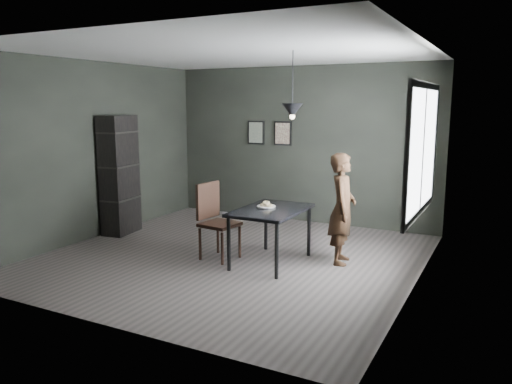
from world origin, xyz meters
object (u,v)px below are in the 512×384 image
at_px(cafe_table, 271,215).
at_px(shelf_unit, 119,175).
at_px(white_plate, 266,207).
at_px(woman, 342,209).
at_px(wood_chair, 214,216).
at_px(pendant_lamp, 292,110).

relative_size(cafe_table, shelf_unit, 0.61).
relative_size(cafe_table, white_plate, 5.22).
relative_size(cafe_table, woman, 0.80).
bearing_deg(wood_chair, pendant_lamp, 20.61).
relative_size(cafe_table, wood_chair, 1.13).
distance_m(cafe_table, wood_chair, 0.82).
xyz_separation_m(shelf_unit, pendant_lamp, (3.17, -0.21, 1.07)).
relative_size(woman, shelf_unit, 0.77).
bearing_deg(white_plate, woman, 22.88).
distance_m(woman, pendant_lamp, 1.47).
relative_size(shelf_unit, pendant_lamp, 2.26).
height_order(woman, wood_chair, woman).
xyz_separation_m(wood_chair, shelf_unit, (-2.12, 0.45, 0.37)).
relative_size(white_plate, shelf_unit, 0.12).
height_order(cafe_table, pendant_lamp, pendant_lamp).
xyz_separation_m(white_plate, woman, (0.94, 0.40, -0.01)).
bearing_deg(white_plate, cafe_table, -29.68).
relative_size(cafe_table, pendant_lamp, 1.39).
xyz_separation_m(woman, shelf_unit, (-3.77, -0.15, 0.23)).
distance_m(white_plate, shelf_unit, 2.84).
distance_m(wood_chair, pendant_lamp, 1.81).
distance_m(white_plate, pendant_lamp, 1.34).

